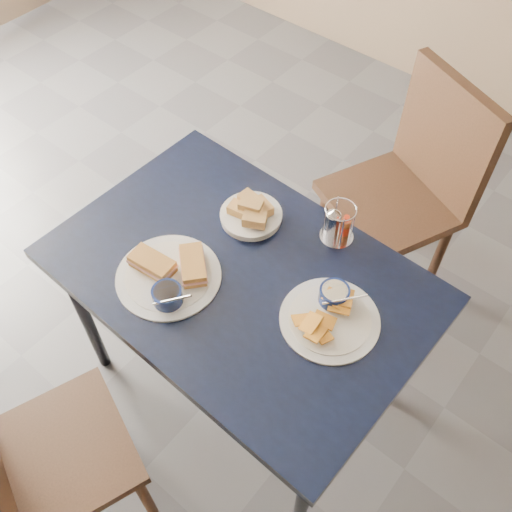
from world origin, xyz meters
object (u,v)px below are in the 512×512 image
Objects in this scene: plantain_plate at (331,312)px; bread_basket at (251,213)px; chair_near at (32,466)px; chair_far at (405,175)px; dining_table at (241,286)px; condiment_caddy at (337,224)px; sandwich_plate at (170,274)px.

plantain_plate reaches higher than bread_basket.
chair_near reaches higher than plantain_plate.
bread_basket is (-0.22, -0.69, 0.21)m from chair_far.
dining_table is 0.80m from chair_near.
bread_basket is at bearing 89.07° from chair_near.
chair_near is 3.03× the size of plantain_plate.
plantain_plate is 2.16× the size of condiment_caddy.
condiment_caddy reaches higher than bread_basket.
chair_far is 4.88× the size of bread_basket.
chair_far is 3.03× the size of sandwich_plate.
chair_far is at bearing 93.53° from condiment_caddy.
sandwich_plate reaches higher than dining_table.
chair_near is at bearing -104.18° from condiment_caddy.
chair_far is at bearing 72.14° from bread_basket.
condiment_caddy is (-0.16, 0.26, 0.04)m from plantain_plate.
chair_far reaches higher than chair_near.
bread_basket is at bearing -155.67° from condiment_caddy.
condiment_caddy is (0.14, 0.31, 0.13)m from dining_table.
chair_near is at bearing -117.70° from plantain_plate.
sandwich_plate is (-0.15, -0.15, 0.09)m from dining_table.
bread_basket is (0.03, 0.35, 0.01)m from sandwich_plate.
condiment_caddy is at bearing 121.68° from plantain_plate.
chair_near is 1.00m from bread_basket.
condiment_caddy is (0.29, 0.46, 0.03)m from sandwich_plate.
sandwich_plate is 1.61× the size of bread_basket.
sandwich_plate is 2.40× the size of condiment_caddy.
plantain_plate is at bearing 24.32° from sandwich_plate.
condiment_caddy reaches higher than dining_table.
chair_near is (-0.13, -0.77, -0.17)m from dining_table.
chair_far reaches higher than sandwich_plate.
chair_near is 0.97m from plantain_plate.
chair_near reaches higher than condiment_caddy.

